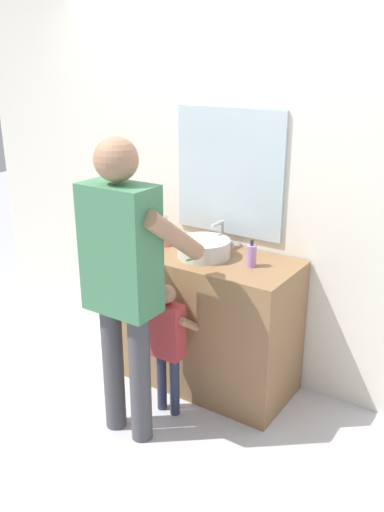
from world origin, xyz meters
TOP-DOWN VIEW (x-y plane):
  - ground_plane at (0.00, 0.00)m, footprint 14.00×14.00m
  - back_wall at (0.00, 0.62)m, footprint 4.40×0.10m
  - vanity_cabinet at (0.00, 0.30)m, footprint 1.16×0.54m
  - sink_basin at (0.00, 0.28)m, footprint 0.33×0.33m
  - faucet at (0.00, 0.48)m, footprint 0.18×0.14m
  - toothbrush_cup at (-0.32, 0.32)m, footprint 0.07×0.07m
  - soap_bottle at (0.32, 0.30)m, footprint 0.06×0.06m
  - child_toddler at (0.00, -0.10)m, footprint 0.26×0.26m
  - adult_parent at (-0.08, -0.37)m, footprint 0.52×0.55m

SIDE VIEW (x-z plane):
  - ground_plane at x=0.00m, z-range 0.00..0.00m
  - vanity_cabinet at x=0.00m, z-range 0.00..0.89m
  - child_toddler at x=0.00m, z-range 0.08..0.92m
  - toothbrush_cup at x=-0.32m, z-range 0.84..1.05m
  - sink_basin at x=0.00m, z-range 0.89..1.00m
  - soap_bottle at x=0.32m, z-range 0.88..1.04m
  - faucet at x=0.00m, z-range 0.88..1.06m
  - adult_parent at x=-0.08m, z-range 0.17..1.86m
  - back_wall at x=0.00m, z-range 0.00..2.70m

